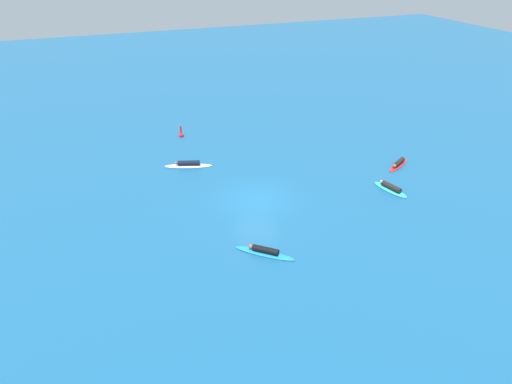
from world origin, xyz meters
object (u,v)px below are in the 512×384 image
surfer_on_teal_board (391,188)px  surfer_on_blue_board (264,251)px  surfer_on_red_board (398,164)px  marker_buoy (181,134)px  surfer_on_white_board (188,164)px

surfer_on_teal_board → surfer_on_blue_board: bearing=96.1°
surfer_on_teal_board → surfer_on_blue_board: 10.51m
surfer_on_red_board → marker_buoy: bearing=-71.4°
surfer_on_teal_board → marker_buoy: size_ratio=2.65×
surfer_on_white_board → surfer_on_red_board: 14.52m
surfer_on_teal_board → marker_buoy: bearing=23.3°
surfer_on_teal_board → marker_buoy: (-10.02, 13.70, 0.03)m
surfer_on_blue_board → surfer_on_red_board: (12.61, 6.27, 0.01)m
surfer_on_white_board → marker_buoy: (0.87, 5.63, 0.04)m
surfer_on_teal_board → surfer_on_white_board: size_ratio=0.79×
surfer_on_red_board → marker_buoy: marker_buoy is taller
marker_buoy → surfer_on_white_board: bearing=-98.8°
surfer_on_teal_board → surfer_on_red_board: 3.91m
surfer_on_blue_board → marker_buoy: bearing=-47.0°
surfer_on_red_board → marker_buoy: size_ratio=2.62×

